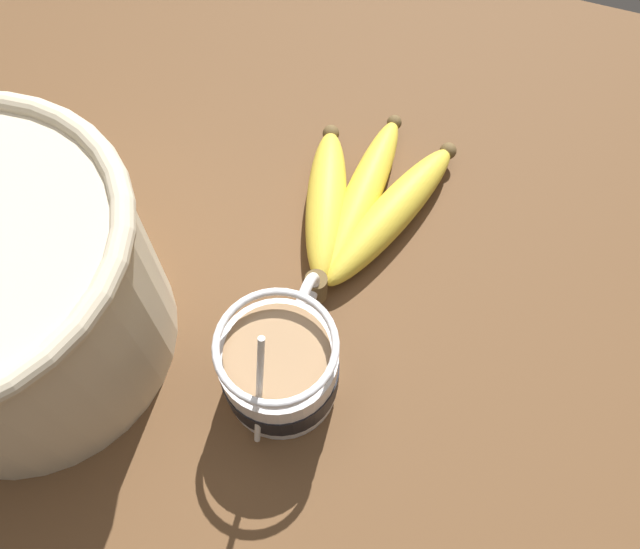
% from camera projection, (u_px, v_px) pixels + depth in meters
% --- Properties ---
extents(table, '(1.05, 1.05, 0.03)m').
position_uv_depth(table, '(307.00, 331.00, 0.57)').
color(table, brown).
rests_on(table, ground).
extents(coffee_mug, '(0.14, 0.10, 0.14)m').
position_uv_depth(coffee_mug, '(279.00, 368.00, 0.50)').
color(coffee_mug, silver).
rests_on(coffee_mug, table).
extents(banana_bunch, '(0.23, 0.16, 0.04)m').
position_uv_depth(banana_bunch, '(361.00, 205.00, 0.60)').
color(banana_bunch, brown).
rests_on(banana_bunch, table).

